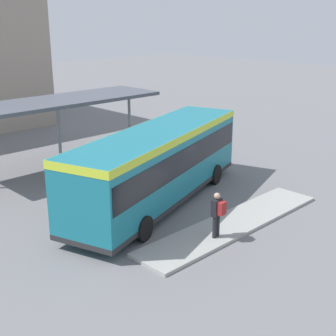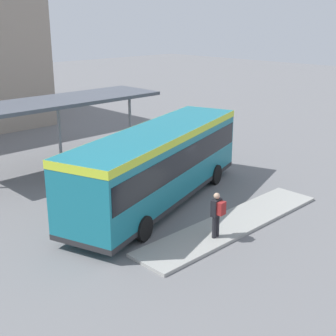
{
  "view_description": "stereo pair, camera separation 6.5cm",
  "coord_description": "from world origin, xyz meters",
  "px_view_note": "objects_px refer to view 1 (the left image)",
  "views": [
    {
      "loc": [
        -12.68,
        -13.46,
        7.54
      ],
      "look_at": [
        0.54,
        0.0,
        1.43
      ],
      "focal_mm": 50.0,
      "sensor_mm": 36.0,
      "label": 1
    },
    {
      "loc": [
        -12.63,
        -13.51,
        7.54
      ],
      "look_at": [
        0.54,
        0.0,
        1.43
      ],
      "focal_mm": 50.0,
      "sensor_mm": 36.0,
      "label": 2
    }
  ],
  "objects_px": {
    "city_bus": "(159,161)",
    "bicycle_yellow": "(206,137)",
    "bicycle_green": "(197,135)",
    "pedestrian_waiting": "(218,212)",
    "bicycle_black": "(190,133)",
    "bicycle_blue": "(216,139)"
  },
  "relations": [
    {
      "from": "pedestrian_waiting",
      "to": "bicycle_black",
      "type": "distance_m",
      "value": 14.73
    },
    {
      "from": "bicycle_green",
      "to": "bicycle_black",
      "type": "bearing_deg",
      "value": 175.3
    },
    {
      "from": "bicycle_blue",
      "to": "bicycle_green",
      "type": "relative_size",
      "value": 0.98
    },
    {
      "from": "city_bus",
      "to": "bicycle_blue",
      "type": "xyz_separation_m",
      "value": [
        9.04,
        4.46,
        -1.52
      ]
    },
    {
      "from": "bicycle_yellow",
      "to": "bicycle_green",
      "type": "relative_size",
      "value": 1.01
    },
    {
      "from": "bicycle_yellow",
      "to": "city_bus",
      "type": "bearing_deg",
      "value": 121.03
    },
    {
      "from": "city_bus",
      "to": "bicycle_black",
      "type": "bearing_deg",
      "value": 18.31
    },
    {
      "from": "city_bus",
      "to": "bicycle_yellow",
      "type": "height_order",
      "value": "city_bus"
    },
    {
      "from": "city_bus",
      "to": "bicycle_black",
      "type": "relative_size",
      "value": 7.16
    },
    {
      "from": "bicycle_yellow",
      "to": "bicycle_black",
      "type": "height_order",
      "value": "bicycle_yellow"
    },
    {
      "from": "pedestrian_waiting",
      "to": "bicycle_green",
      "type": "relative_size",
      "value": 1.05
    },
    {
      "from": "bicycle_yellow",
      "to": "bicycle_green",
      "type": "bearing_deg",
      "value": -0.58
    },
    {
      "from": "bicycle_yellow",
      "to": "bicycle_black",
      "type": "relative_size",
      "value": 1.03
    },
    {
      "from": "pedestrian_waiting",
      "to": "bicycle_blue",
      "type": "xyz_separation_m",
      "value": [
        10.0,
        8.45,
        -0.74
      ]
    },
    {
      "from": "pedestrian_waiting",
      "to": "bicycle_black",
      "type": "height_order",
      "value": "pedestrian_waiting"
    },
    {
      "from": "pedestrian_waiting",
      "to": "bicycle_blue",
      "type": "bearing_deg",
      "value": -55.39
    },
    {
      "from": "city_bus",
      "to": "pedestrian_waiting",
      "type": "relative_size",
      "value": 6.64
    },
    {
      "from": "pedestrian_waiting",
      "to": "bicycle_green",
      "type": "distance_m",
      "value": 14.09
    },
    {
      "from": "bicycle_yellow",
      "to": "bicycle_black",
      "type": "xyz_separation_m",
      "value": [
        0.17,
        1.5,
        -0.01
      ]
    },
    {
      "from": "city_bus",
      "to": "bicycle_blue",
      "type": "bearing_deg",
      "value": 8.26
    },
    {
      "from": "bicycle_green",
      "to": "pedestrian_waiting",
      "type": "bearing_deg",
      "value": -38.32
    },
    {
      "from": "bicycle_black",
      "to": "pedestrian_waiting",
      "type": "bearing_deg",
      "value": -33.92
    }
  ]
}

